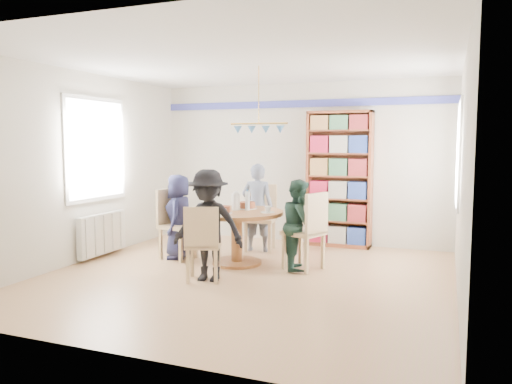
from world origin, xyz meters
The scene contains 14 objects.
ground centered at (0.00, 0.00, 0.00)m, with size 5.00×5.00×0.00m, color tan.
room_shell centered at (-0.26, 0.87, 1.65)m, with size 5.00×5.00×5.00m.
radiator centered at (-2.42, 0.30, 0.35)m, with size 0.12×1.00×0.60m.
dining_table centered at (-0.38, 0.63, 0.56)m, with size 1.30×1.30×0.75m.
chair_left centered at (-1.38, 0.62, 0.56)m, with size 0.52×0.52×1.02m.
chair_right centered at (0.66, 0.65, 0.58)m, with size 0.60×0.60×1.05m.
chair_far centered at (-0.39, 1.65, 0.57)m, with size 0.52×0.52×1.04m.
chair_near centered at (-0.40, -0.37, 0.52)m, with size 0.53×0.53×0.94m.
person_left centered at (-1.30, 0.63, 0.62)m, with size 0.60×0.39×1.24m, color #181A36.
person_right centered at (0.53, 0.66, 0.61)m, with size 0.59×0.46×1.21m, color #172F26.
person_far centered at (-0.40, 1.51, 0.69)m, with size 0.50×0.33×1.38m, color gray.
person_near centered at (-0.36, -0.28, 0.69)m, with size 0.89×0.51×1.38m, color black.
bookshelf centered at (0.71, 2.34, 1.09)m, with size 1.05×0.32×2.21m.
tableware centered at (-0.40, 0.65, 0.81)m, with size 1.12×1.12×0.29m.
Camera 1 is at (2.35, -5.71, 1.70)m, focal length 35.00 mm.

